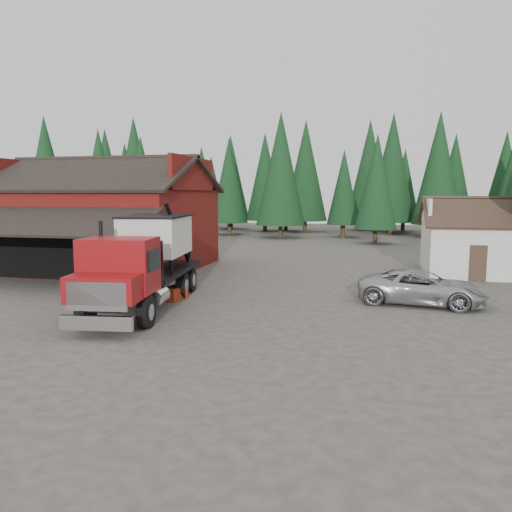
# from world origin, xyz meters

# --- Properties ---
(ground) EXTENTS (120.00, 120.00, 0.00)m
(ground) POSITION_xyz_m (0.00, 0.00, 0.00)
(ground) COLOR #433D34
(ground) RESTS_ON ground
(red_barn) EXTENTS (12.80, 13.63, 7.18)m
(red_barn) POSITION_xyz_m (-11.00, 9.90, 2.69)
(red_barn) COLOR maroon
(red_barn) RESTS_ON ground
(farmhouse) EXTENTS (8.60, 6.42, 4.65)m
(farmhouse) POSITION_xyz_m (13.00, 13.00, 1.67)
(farmhouse) COLOR silver
(farmhouse) RESTS_ON ground
(conifer_backdrop) EXTENTS (76.00, 16.00, 16.00)m
(conifer_backdrop) POSITION_xyz_m (0.00, 42.00, 0.00)
(conifer_backdrop) COLOR black
(conifer_backdrop) RESTS_ON ground
(near_pine_a) EXTENTS (4.40, 4.40, 11.40)m
(near_pine_a) POSITION_xyz_m (-22.00, 28.00, 6.39)
(near_pine_a) COLOR #382619
(near_pine_a) RESTS_ON ground
(near_pine_b) EXTENTS (3.96, 3.96, 10.40)m
(near_pine_b) POSITION_xyz_m (6.00, 30.00, 5.89)
(near_pine_b) COLOR #382619
(near_pine_b) RESTS_ON ground
(near_pine_d) EXTENTS (5.28, 5.28, 13.40)m
(near_pine_d) POSITION_xyz_m (-4.00, 34.00, 7.39)
(near_pine_d) COLOR #382619
(near_pine_d) RESTS_ON ground
(feed_truck) EXTENTS (3.83, 10.09, 4.44)m
(feed_truck) POSITION_xyz_m (-3.50, 0.04, 2.08)
(feed_truck) COLOR black
(feed_truck) RESTS_ON ground
(silver_car) EXTENTS (5.68, 3.25, 1.49)m
(silver_car) POSITION_xyz_m (8.00, 3.30, 0.75)
(silver_car) COLOR #ABAEB3
(silver_car) RESTS_ON ground
(equip_box) EXTENTS (0.94, 1.23, 0.60)m
(equip_box) POSITION_xyz_m (-2.83, 1.65, 0.30)
(equip_box) COLOR maroon
(equip_box) RESTS_ON ground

